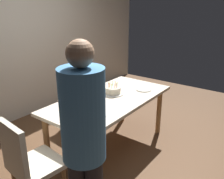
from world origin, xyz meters
The scene contains 12 objects.
ground centered at (0.00, 0.00, 0.00)m, with size 6.40×6.40×0.00m, color brown.
back_wall centered at (0.00, 1.85, 1.30)m, with size 6.40×0.10×2.60m, color silver.
dining_table centered at (0.00, 0.00, 0.65)m, with size 1.76×0.86×0.74m.
birthday_cake centered at (0.14, 0.05, 0.79)m, with size 0.28×0.28×0.16m.
plate_near_celebrant centered at (-0.48, -0.19, 0.75)m, with size 0.22×0.22×0.01m, color silver.
plate_far_side centered at (-0.09, 0.19, 0.75)m, with size 0.22×0.22×0.01m, color silver.
plate_near_guest centered at (0.53, -0.19, 0.75)m, with size 0.22×0.22×0.01m, color silver.
fork_near_celebrant centered at (-0.64, -0.20, 0.75)m, with size 0.18×0.02×0.01m, color silver.
fork_far_side centered at (-0.25, 0.21, 0.75)m, with size 0.18×0.02×0.01m, color silver.
chair_spindle_back centered at (0.20, 0.75, 0.46)m, with size 0.48×0.48×0.95m.
chair_upholstered centered at (-1.27, -0.03, 0.53)m, with size 0.49×0.49×0.95m.
person_celebrant centered at (-1.20, -0.68, 0.96)m, with size 0.32×0.32×1.69m.
Camera 1 is at (-2.31, -1.76, 1.91)m, focal length 39.37 mm.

